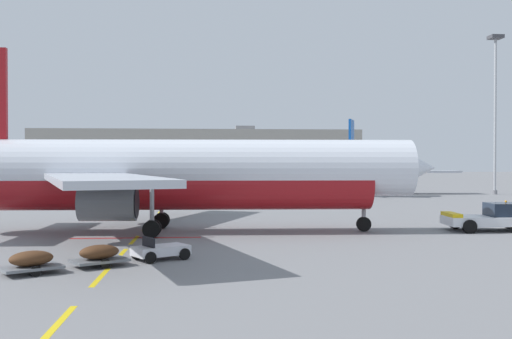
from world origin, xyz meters
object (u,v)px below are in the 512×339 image
object	(u,v)px
airliner_foreground	(178,173)
baggage_train	(100,255)
pushback_tug	(493,218)
apron_light_mast_far	(495,94)
airliner_mid_left	(360,170)

from	to	relation	value
airliner_foreground	baggage_train	size ratio (longest dim) A/B	4.31
pushback_tug	apron_light_mast_far	distance (m)	50.16
airliner_foreground	apron_light_mast_far	bearing A→B (deg)	44.59
airliner_foreground	pushback_tug	size ratio (longest dim) A/B	5.63
airliner_foreground	pushback_tug	bearing A→B (deg)	-2.30
airliner_foreground	airliner_mid_left	world-z (taller)	airliner_foreground
pushback_tug	airliner_mid_left	distance (m)	50.62
airliner_foreground	baggage_train	distance (m)	13.51
airliner_mid_left	baggage_train	xyz separation A→B (m)	(-28.23, -62.29, -2.81)
pushback_tug	baggage_train	xyz separation A→B (m)	(-24.34, -11.88, -0.38)
baggage_train	pushback_tug	bearing A→B (deg)	26.02
airliner_mid_left	apron_light_mast_far	world-z (taller)	apron_light_mast_far
pushback_tug	airliner_mid_left	size ratio (longest dim) A/B	0.22
airliner_mid_left	apron_light_mast_far	size ratio (longest dim) A/B	1.26
airliner_mid_left	apron_light_mast_far	xyz separation A→B (m)	(17.71, -7.16, 10.93)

